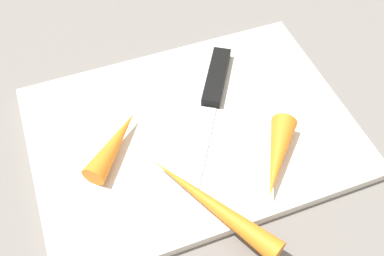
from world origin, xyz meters
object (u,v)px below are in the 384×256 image
at_px(cutting_board, 192,131).
at_px(carrot_medium, 277,157).
at_px(carrot_longest, 211,204).
at_px(carrot_shortest, 114,143).
at_px(knife, 215,85).

relative_size(cutting_board, carrot_medium, 3.70).
relative_size(carrot_longest, carrot_shortest, 1.72).
distance_m(carrot_shortest, carrot_medium, 0.17).
height_order(knife, carrot_shortest, carrot_shortest).
height_order(cutting_board, knife, knife).
xyz_separation_m(carrot_longest, carrot_shortest, (0.07, -0.10, 0.00)).
xyz_separation_m(knife, carrot_longest, (0.06, 0.15, 0.01)).
bearing_deg(carrot_longest, cutting_board, -39.48).
xyz_separation_m(knife, carrot_shortest, (0.14, 0.05, 0.01)).
bearing_deg(knife, carrot_longest, 8.28).
distance_m(cutting_board, knife, 0.07).
distance_m(knife, carrot_medium, 0.13).
bearing_deg(knife, cutting_board, -13.10).
bearing_deg(cutting_board, carrot_medium, 130.79).
relative_size(cutting_board, knife, 1.99).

